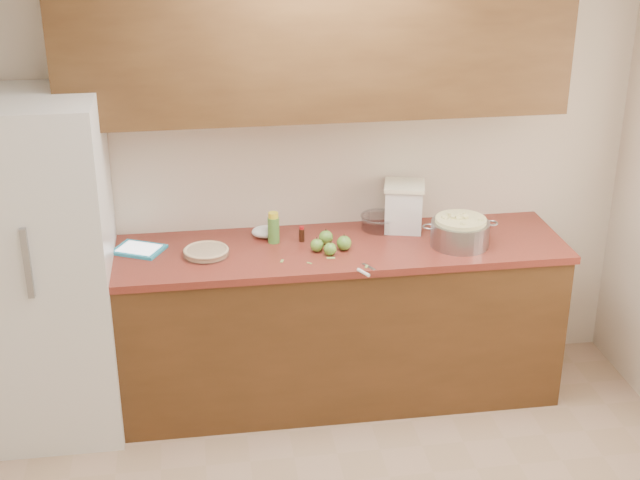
{
  "coord_description": "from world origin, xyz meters",
  "views": [
    {
      "loc": [
        -0.65,
        -2.84,
        2.83
      ],
      "look_at": [
        -0.01,
        1.43,
        0.98
      ],
      "focal_mm": 50.0,
      "sensor_mm": 36.0,
      "label": 1
    }
  ],
  "objects": [
    {
      "name": "flour_canister",
      "position": [
        0.49,
        1.65,
        1.06
      ],
      "size": [
        0.27,
        0.27,
        0.27
      ],
      "rotation": [
        0.0,
        0.0,
        -0.25
      ],
      "color": "white",
      "rests_on": "counter_run"
    },
    {
      "name": "room_shell",
      "position": [
        0.0,
        0.0,
        1.3
      ],
      "size": [
        3.6,
        3.6,
        3.6
      ],
      "color": "tan",
      "rests_on": "ground"
    },
    {
      "name": "counter_run",
      "position": [
        0.0,
        1.48,
        0.46
      ],
      "size": [
        2.64,
        0.68,
        0.92
      ],
      "color": "#523017",
      "rests_on": "ground"
    },
    {
      "name": "apple_left",
      "position": [
        -0.03,
        1.42,
        0.96
      ],
      "size": [
        0.07,
        0.07,
        0.08
      ],
      "color": "#5A902F",
      "rests_on": "counter_run"
    },
    {
      "name": "apple_front",
      "position": [
        0.03,
        1.36,
        0.95
      ],
      "size": [
        0.07,
        0.07,
        0.08
      ],
      "color": "#5A902F",
      "rests_on": "counter_run"
    },
    {
      "name": "mixing_bowl",
      "position": [
        0.37,
        1.67,
        0.96
      ],
      "size": [
        0.22,
        0.22,
        0.08
      ],
      "rotation": [
        0.0,
        0.0,
        -0.09
      ],
      "color": "silver",
      "rests_on": "counter_run"
    },
    {
      "name": "lemon_bottle",
      "position": [
        -0.24,
        1.57,
        1.0
      ],
      "size": [
        0.06,
        0.06,
        0.17
      ],
      "rotation": [
        0.0,
        0.0,
        -0.22
      ],
      "color": "#4C8C38",
      "rests_on": "counter_run"
    },
    {
      "name": "paper_towel",
      "position": [
        -0.28,
        1.65,
        0.95
      ],
      "size": [
        0.15,
        0.13,
        0.06
      ],
      "primitive_type": "ellipsoid",
      "rotation": [
        0.0,
        0.0,
        -0.05
      ],
      "color": "white",
      "rests_on": "counter_run"
    },
    {
      "name": "cinnamon_shaker",
      "position": [
        -0.23,
        1.61,
        0.97
      ],
      "size": [
        0.04,
        0.04,
        0.11
      ],
      "rotation": [
        0.0,
        0.0,
        -0.1
      ],
      "color": "beige",
      "rests_on": "counter_run"
    },
    {
      "name": "fridge",
      "position": [
        -1.44,
        1.44,
        0.9
      ],
      "size": [
        0.7,
        0.7,
        1.8
      ],
      "primitive_type": "cube",
      "color": "silver",
      "rests_on": "ground"
    },
    {
      "name": "vanilla_bottle",
      "position": [
        -0.09,
        1.56,
        0.96
      ],
      "size": [
        0.03,
        0.03,
        0.09
      ],
      "rotation": [
        0.0,
        0.0,
        -0.01
      ],
      "color": "black",
      "rests_on": "counter_run"
    },
    {
      "name": "peel_a",
      "position": [
        0.03,
        1.32,
        0.92
      ],
      "size": [
        0.05,
        0.02,
        0.0
      ],
      "primitive_type": "cube",
      "rotation": [
        0.0,
        0.0,
        -0.08
      ],
      "color": "#89A952",
      "rests_on": "counter_run"
    },
    {
      "name": "peel_d",
      "position": [
        -0.09,
        1.27,
        0.92
      ],
      "size": [
        0.03,
        0.03,
        0.0
      ],
      "primitive_type": "cube",
      "rotation": [
        0.0,
        0.0,
        2.41
      ],
      "color": "#89A952",
      "rests_on": "counter_run"
    },
    {
      "name": "tablet",
      "position": [
        -0.96,
        1.56,
        0.93
      ],
      "size": [
        0.31,
        0.28,
        0.02
      ],
      "rotation": [
        0.0,
        0.0,
        -0.47
      ],
      "color": "#2698BB",
      "rests_on": "counter_run"
    },
    {
      "name": "upper_cabinets",
      "position": [
        0.0,
        1.63,
        1.95
      ],
      "size": [
        2.6,
        0.34,
        0.7
      ],
      "primitive_type": "cube",
      "color": "#543519",
      "rests_on": "room_shell"
    },
    {
      "name": "colander",
      "position": [
        0.74,
        1.39,
        0.99
      ],
      "size": [
        0.41,
        0.31,
        0.15
      ],
      "rotation": [
        0.0,
        0.0,
        -0.29
      ],
      "color": "gray",
      "rests_on": "counter_run"
    },
    {
      "name": "apple_extra",
      "position": [
        0.12,
        1.41,
        0.96
      ],
      "size": [
        0.08,
        0.08,
        0.09
      ],
      "color": "#5A902F",
      "rests_on": "counter_run"
    },
    {
      "name": "peel_c",
      "position": [
        0.19,
        1.19,
        0.92
      ],
      "size": [
        0.03,
        0.04,
        0.0
      ],
      "primitive_type": "cube",
      "rotation": [
        0.0,
        0.0,
        1.14
      ],
      "color": "#89A952",
      "rests_on": "counter_run"
    },
    {
      "name": "peel_b",
      "position": [
        -0.23,
        1.32,
        0.92
      ],
      "size": [
        0.02,
        0.04,
        0.0
      ],
      "primitive_type": "cube",
      "rotation": [
        0.0,
        0.0,
        -1.91
      ],
      "color": "#89A952",
      "rests_on": "counter_run"
    },
    {
      "name": "apple_center",
      "position": [
        0.03,
        1.5,
        0.96
      ],
      "size": [
        0.08,
        0.08,
        0.09
      ],
      "color": "#5A902F",
      "rests_on": "counter_run"
    },
    {
      "name": "paring_knife",
      "position": [
        0.17,
        1.12,
        0.93
      ],
      "size": [
        0.1,
        0.17,
        0.02
      ],
      "rotation": [
        0.0,
        0.0,
        0.48
      ],
      "color": "gray",
      "rests_on": "counter_run"
    },
    {
      "name": "pie",
      "position": [
        -0.61,
        1.45,
        0.94
      ],
      "size": [
        0.24,
        0.24,
        0.04
      ],
      "rotation": [
        0.0,
        0.0,
        0.41
      ],
      "color": "silver",
      "rests_on": "counter_run"
    }
  ]
}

